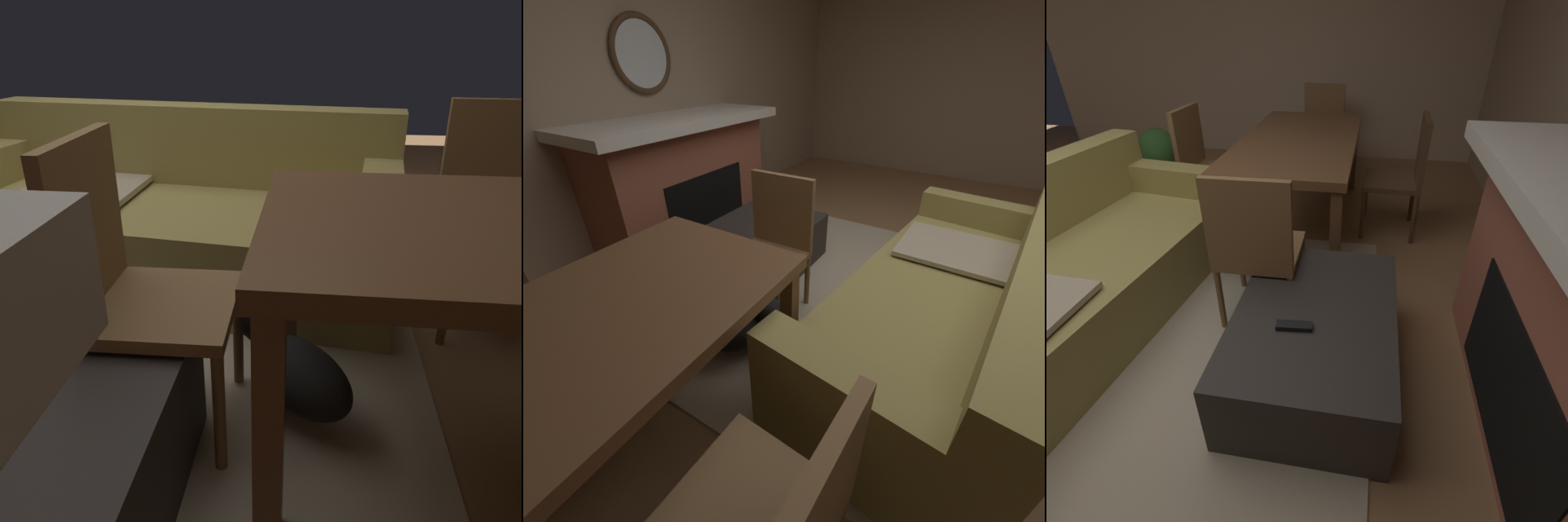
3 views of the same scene
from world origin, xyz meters
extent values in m
plane|color=olive|center=(0.00, 0.00, 0.00)|extent=(8.79, 8.79, 0.00)
cube|color=#C4AA91|center=(3.66, 0.00, 1.32)|extent=(0.12, 5.62, 2.64)
cube|color=tan|center=(0.06, -0.46, 0.01)|extent=(2.60, 2.00, 0.01)
cube|color=black|center=(-0.21, -1.99, 0.35)|extent=(0.99, 0.10, 0.56)
cube|color=#9E8E4C|center=(0.19, 0.24, 0.21)|extent=(2.33, 1.21, 0.42)
cube|color=#9E8E4C|center=(1.21, 0.12, 0.52)|extent=(0.29, 0.96, 0.20)
cube|color=#2D2826|center=(0.06, -1.17, 0.20)|extent=(1.07, 0.75, 0.40)
cube|color=black|center=(-0.07, -1.09, 0.41)|extent=(0.06, 0.16, 0.02)
cube|color=brown|center=(1.67, -0.79, 0.71)|extent=(1.79, 0.89, 0.06)
cube|color=brown|center=(0.84, -0.41, 0.34)|extent=(0.07, 0.07, 0.68)
cube|color=brown|center=(2.51, -0.41, 0.34)|extent=(0.07, 0.07, 0.68)
cube|color=brown|center=(0.84, -1.18, 0.34)|extent=(0.07, 0.07, 0.68)
cube|color=brown|center=(2.51, -1.18, 0.34)|extent=(0.07, 0.07, 0.68)
cube|color=brown|center=(1.67, -0.05, 0.43)|extent=(0.46, 0.46, 0.04)
cube|color=brown|center=(1.68, 0.15, 0.69)|extent=(0.44, 0.06, 0.48)
cylinder|color=brown|center=(1.86, -0.26, 0.21)|extent=(0.04, 0.04, 0.41)
cylinder|color=brown|center=(1.46, -0.24, 0.21)|extent=(0.04, 0.04, 0.41)
cylinder|color=brown|center=(1.88, 0.14, 0.21)|extent=(0.04, 0.04, 0.41)
cylinder|color=brown|center=(1.48, 0.16, 0.21)|extent=(0.04, 0.04, 0.41)
cube|color=brown|center=(0.48, -0.79, 0.43)|extent=(0.45, 0.45, 0.04)
cube|color=brown|center=(0.28, -0.80, 0.69)|extent=(0.05, 0.44, 0.48)
cylinder|color=brown|center=(0.67, -0.59, 0.21)|extent=(0.04, 0.04, 0.41)
cylinder|color=brown|center=(0.68, -0.99, 0.21)|extent=(0.04, 0.04, 0.41)
cylinder|color=brown|center=(0.27, -0.60, 0.21)|extent=(0.04, 0.04, 0.41)
cylinder|color=brown|center=(0.28, -1.00, 0.21)|extent=(0.04, 0.04, 0.41)
cube|color=#513823|center=(1.67, -1.54, 0.43)|extent=(0.45, 0.45, 0.04)
cube|color=#513823|center=(1.67, -1.74, 0.69)|extent=(0.44, 0.05, 0.48)
cylinder|color=#513823|center=(1.48, -1.33, 0.21)|extent=(0.04, 0.04, 0.41)
cylinder|color=#513823|center=(1.88, -1.34, 0.21)|extent=(0.04, 0.04, 0.41)
cylinder|color=#513823|center=(1.47, -1.73, 0.21)|extent=(0.04, 0.04, 0.41)
cylinder|color=#513823|center=(1.87, -1.74, 0.21)|extent=(0.04, 0.04, 0.41)
cube|color=brown|center=(2.87, -0.79, 0.43)|extent=(0.47, 0.47, 0.04)
cube|color=brown|center=(3.07, -0.80, 0.69)|extent=(0.07, 0.44, 0.48)
cylinder|color=brown|center=(2.66, -0.98, 0.21)|extent=(0.04, 0.04, 0.41)
cylinder|color=brown|center=(2.68, -0.58, 0.21)|extent=(0.04, 0.04, 0.41)
cylinder|color=brown|center=(3.06, -1.00, 0.21)|extent=(0.04, 0.04, 0.41)
cylinder|color=brown|center=(3.08, -0.60, 0.21)|extent=(0.04, 0.04, 0.41)
cylinder|color=beige|center=(2.44, 0.90, 0.09)|extent=(0.18, 0.18, 0.18)
ellipsoid|color=#387233|center=(2.44, 0.90, 0.33)|extent=(0.39, 0.39, 0.43)
ellipsoid|color=black|center=(0.90, -0.73, 0.16)|extent=(0.46, 0.46, 0.22)
sphere|color=black|center=(0.76, -0.59, 0.28)|extent=(0.17, 0.17, 0.17)
camera|label=1|loc=(0.92, -2.06, 1.18)|focal=34.47mm
camera|label=2|loc=(1.97, 0.25, 1.53)|focal=22.55mm
camera|label=3|loc=(-1.28, -1.36, 1.56)|focal=26.11mm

